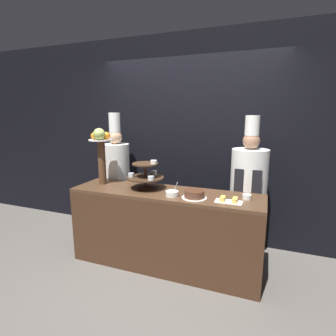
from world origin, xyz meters
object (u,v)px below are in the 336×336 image
serving_bowl_near (172,194)px  chef_center_left (248,186)px  tiered_stand (146,175)px  chef_left (117,173)px  cake_square_tray (229,200)px  cup_white (247,197)px  cake_round (194,194)px  fruit_pedestal (101,147)px

serving_bowl_near → chef_center_left: size_ratio=0.09×
tiered_stand → chef_left: 0.82m
tiered_stand → cake_square_tray: 0.99m
tiered_stand → serving_bowl_near: tiered_stand is taller
cup_white → chef_center_left: (-0.02, 0.45, 0.00)m
cup_white → serving_bowl_near: (-0.75, -0.17, 0.00)m
chef_center_left → tiered_stand: bearing=-157.7°
tiered_stand → chef_center_left: chef_center_left is taller
cake_round → chef_left: chef_left is taller
cup_white → cake_square_tray: size_ratio=0.34×
cup_white → chef_center_left: bearing=92.0°
fruit_pedestal → cup_white: (1.72, 0.02, -0.43)m
serving_bowl_near → cup_white: bearing=12.6°
cake_round → tiered_stand: bearing=167.0°
tiered_stand → chef_center_left: size_ratio=0.24×
cup_white → chef_left: (-1.81, 0.45, 0.01)m
cake_round → cup_white: (0.51, 0.15, -0.01)m
chef_left → cup_white: bearing=-13.9°
fruit_pedestal → chef_center_left: (1.70, 0.46, -0.43)m
serving_bowl_near → chef_left: bearing=149.8°
chef_left → cake_square_tray: bearing=-20.1°
tiered_stand → cake_round: (0.62, -0.14, -0.13)m
serving_bowl_near → cake_square_tray: bearing=1.4°
cake_square_tray → serving_bowl_near: bearing=-178.6°
cake_round → cake_square_tray: 0.35m
tiered_stand → serving_bowl_near: (0.38, -0.16, -0.14)m
cup_white → tiered_stand: bearing=-179.5°
cake_square_tray → chef_center_left: 0.62m
cup_white → chef_center_left: chef_center_left is taller
cake_square_tray → cake_round: bearing=179.8°
fruit_pedestal → cake_round: 1.28m
serving_bowl_near → chef_left: size_ratio=0.09×
cake_round → cup_white: 0.53m
fruit_pedestal → chef_center_left: bearing=15.2°
cake_round → cake_square_tray: cake_round is taller
tiered_stand → fruit_pedestal: fruit_pedestal is taller
tiered_stand → cup_white: (1.13, 0.01, -0.14)m
chef_center_left → cake_square_tray: bearing=-103.6°
cake_round → cake_square_tray: size_ratio=0.98×
cup_white → chef_center_left: 0.45m
cup_white → chef_left: 1.86m
cake_round → cake_square_tray: (0.35, -0.00, -0.02)m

